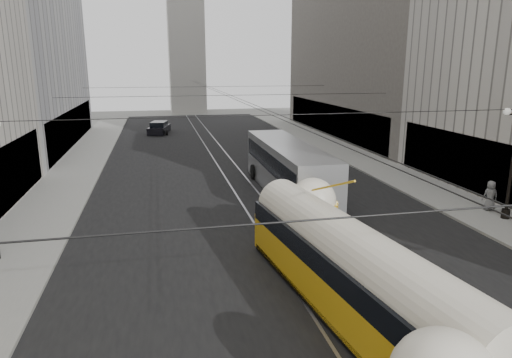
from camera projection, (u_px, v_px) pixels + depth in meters
name	position (u px, v px, depth m)	size (l,w,h in m)	color
road	(232.00, 172.00, 35.83)	(20.00, 85.00, 0.02)	black
sidewalk_left	(77.00, 169.00, 36.66)	(4.00, 72.00, 0.15)	gray
sidewalk_right	(355.00, 156.00, 41.59)	(4.00, 72.00, 0.15)	gray
rail_left	(222.00, 173.00, 35.67)	(0.12, 85.00, 0.04)	gray
rail_right	(241.00, 172.00, 35.98)	(0.12, 85.00, 0.04)	gray
distant_tower	(185.00, 24.00, 77.20)	(6.00, 6.00, 31.36)	#B2AFA8
catenary	(234.00, 97.00, 33.46)	(25.00, 72.00, 0.23)	black
streetcar	(351.00, 271.00, 15.09)	(3.91, 14.79, 3.24)	gold
city_bus	(288.00, 167.00, 29.41)	(3.00, 12.98, 3.30)	#A4A6AA
sedan_white_far	(264.00, 140.00, 46.81)	(3.21, 5.05, 1.48)	silver
sedan_dark_far	(159.00, 128.00, 55.80)	(2.95, 4.98, 1.47)	black
pedestrian_sidewalk_right	(490.00, 196.00, 25.79)	(0.84, 0.52, 1.72)	slate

